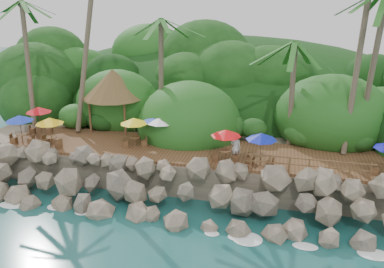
# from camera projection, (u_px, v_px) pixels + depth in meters

# --- Properties ---
(ground) EXTENTS (140.00, 140.00, 0.00)m
(ground) POSITION_uv_depth(u_px,v_px,m) (167.00, 227.00, 21.82)
(ground) COLOR #19514F
(ground) RESTS_ON ground
(land_base) EXTENTS (32.00, 25.20, 2.10)m
(land_base) POSITION_uv_depth(u_px,v_px,m) (217.00, 123.00, 36.20)
(land_base) COLOR gray
(land_base) RESTS_ON ground
(jungle_hill) EXTENTS (44.80, 28.00, 15.40)m
(jungle_hill) POSITION_uv_depth(u_px,v_px,m) (228.00, 113.00, 43.44)
(jungle_hill) COLOR #143811
(jungle_hill) RESTS_ON ground
(seawall) EXTENTS (29.00, 4.00, 2.30)m
(seawall) POSITION_uv_depth(u_px,v_px,m) (177.00, 192.00, 23.28)
(seawall) COLOR gray
(seawall) RESTS_ON ground
(terrace) EXTENTS (26.00, 5.00, 0.20)m
(terrace) POSITION_uv_depth(u_px,v_px,m) (192.00, 151.00, 26.62)
(terrace) COLOR brown
(terrace) RESTS_ON land_base
(jungle_foliage) EXTENTS (44.00, 16.00, 12.00)m
(jungle_foliage) POSITION_uv_depth(u_px,v_px,m) (215.00, 138.00, 35.62)
(jungle_foliage) COLOR #143811
(jungle_foliage) RESTS_ON ground
(foam_line) EXTENTS (25.20, 0.80, 0.06)m
(foam_line) POSITION_uv_depth(u_px,v_px,m) (169.00, 224.00, 22.08)
(foam_line) COLOR white
(foam_line) RESTS_ON ground
(palapa) EXTENTS (4.74, 4.74, 4.60)m
(palapa) POSITION_uv_depth(u_px,v_px,m) (113.00, 84.00, 29.92)
(palapa) COLOR brown
(palapa) RESTS_ON ground
(dining_clusters) EXTENTS (25.49, 4.19, 2.04)m
(dining_clusters) POSITION_uv_depth(u_px,v_px,m) (152.00, 126.00, 25.94)
(dining_clusters) COLOR brown
(dining_clusters) RESTS_ON terrace
(railing) EXTENTS (7.20, 0.10, 1.00)m
(railing) POSITION_uv_depth(u_px,v_px,m) (309.00, 165.00, 22.62)
(railing) COLOR brown
(railing) RESTS_ON terrace
(waiter) EXTENTS (0.68, 0.49, 1.72)m
(waiter) POSITION_uv_depth(u_px,v_px,m) (236.00, 147.00, 24.57)
(waiter) COLOR silver
(waiter) RESTS_ON terrace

